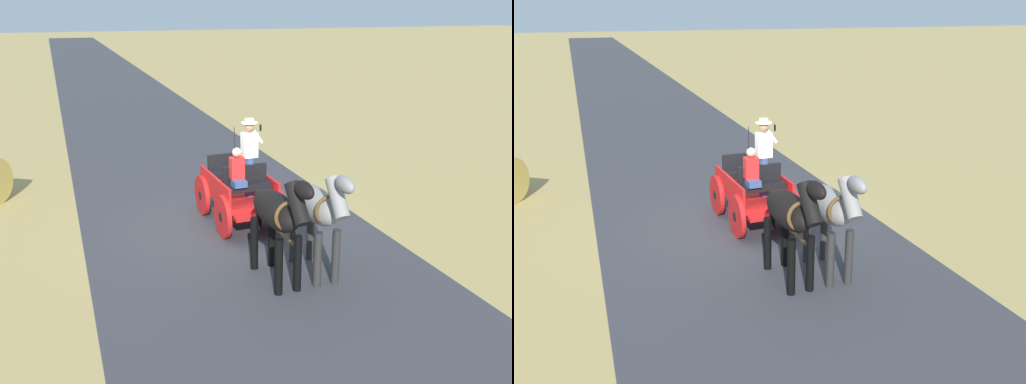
% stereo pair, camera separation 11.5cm
% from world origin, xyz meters
% --- Properties ---
extents(ground_plane, '(200.00, 200.00, 0.00)m').
position_xyz_m(ground_plane, '(0.00, 0.00, 0.00)').
color(ground_plane, tan).
extents(road_surface, '(6.37, 160.00, 0.01)m').
position_xyz_m(road_surface, '(0.00, 0.00, 0.00)').
color(road_surface, '#38383D').
rests_on(road_surface, ground).
extents(horse_drawn_carriage, '(1.49, 4.51, 2.50)m').
position_xyz_m(horse_drawn_carriage, '(-0.37, -0.08, 0.82)').
color(horse_drawn_carriage, red).
rests_on(horse_drawn_carriage, ground).
extents(horse_near_side, '(0.57, 2.13, 2.21)m').
position_xyz_m(horse_near_side, '(-0.88, 2.93, 1.32)').
color(horse_near_side, gray).
rests_on(horse_near_side, ground).
extents(horse_off_side, '(0.64, 2.13, 2.21)m').
position_xyz_m(horse_off_side, '(-0.09, 2.96, 1.32)').
color(horse_off_side, black).
rests_on(horse_off_side, ground).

